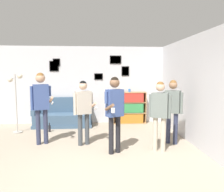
% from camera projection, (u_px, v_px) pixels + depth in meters
% --- Properties ---
extents(ground_plane, '(20.00, 20.00, 0.00)m').
position_uv_depth(ground_plane, '(85.00, 182.00, 3.58)').
color(ground_plane, gray).
extents(wall_back, '(7.56, 0.08, 2.70)m').
position_uv_depth(wall_back, '(90.00, 85.00, 7.73)').
color(wall_back, silver).
rests_on(wall_back, ground_plane).
extents(wall_right, '(0.06, 6.70, 2.70)m').
position_uv_depth(wall_right, '(188.00, 89.00, 5.77)').
color(wall_right, silver).
rests_on(wall_right, ground_plane).
extents(couch, '(1.91, 0.80, 0.94)m').
position_uv_depth(couch, '(63.00, 117.00, 7.37)').
color(couch, '#3D5670').
rests_on(couch, ground_plane).
extents(bookshelf, '(1.16, 0.30, 1.11)m').
position_uv_depth(bookshelf, '(129.00, 108.00, 7.70)').
color(bookshelf, '#A87F51').
rests_on(bookshelf, ground_plane).
extents(floor_lamp, '(0.43, 0.28, 1.76)m').
position_uv_depth(floor_lamp, '(16.00, 94.00, 6.42)').
color(floor_lamp, '#ADA89E').
rests_on(floor_lamp, ground_plane).
extents(person_player_foreground_left, '(0.58, 0.42, 1.79)m').
position_uv_depth(person_player_foreground_left, '(41.00, 100.00, 5.38)').
color(person_player_foreground_left, '#2D334C').
rests_on(person_player_foreground_left, ground_plane).
extents(person_player_foreground_center, '(0.58, 0.39, 1.60)m').
position_uv_depth(person_player_foreground_center, '(83.00, 106.00, 5.32)').
color(person_player_foreground_center, '#3D4247').
rests_on(person_player_foreground_center, ground_plane).
extents(person_watcher_holding_cup, '(0.45, 0.56, 1.70)m').
position_uv_depth(person_watcher_holding_cup, '(115.00, 107.00, 4.76)').
color(person_watcher_holding_cup, black).
rests_on(person_watcher_holding_cup, ground_plane).
extents(person_spectator_near_bookshelf, '(0.46, 0.34, 1.59)m').
position_uv_depth(person_spectator_near_bookshelf, '(160.00, 109.00, 4.90)').
color(person_spectator_near_bookshelf, '#B7AD99').
rests_on(person_spectator_near_bookshelf, ground_plane).
extents(person_spectator_far_right, '(0.42, 0.37, 1.61)m').
position_uv_depth(person_spectator_far_right, '(173.00, 105.00, 5.43)').
color(person_spectator_far_right, '#2D334C').
rests_on(person_spectator_far_right, ground_plane).
extents(bottle_on_floor, '(0.07, 0.07, 0.28)m').
position_uv_depth(bottle_on_floor, '(49.00, 128.00, 6.62)').
color(bottle_on_floor, black).
rests_on(bottle_on_floor, ground_plane).
extents(drinking_cup, '(0.08, 0.08, 0.11)m').
position_uv_depth(drinking_cup, '(129.00, 90.00, 7.64)').
color(drinking_cup, blue).
rests_on(drinking_cup, bookshelf).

